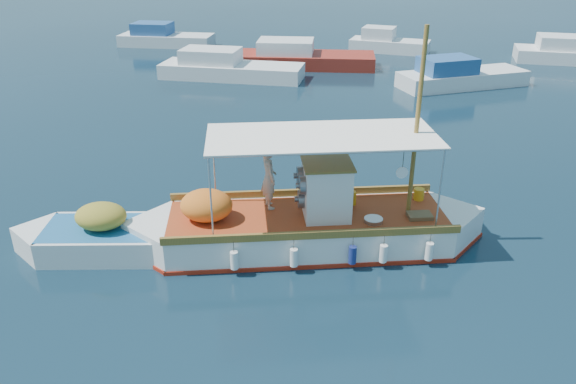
# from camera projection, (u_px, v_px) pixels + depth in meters

# --- Properties ---
(ground) EXTENTS (160.00, 160.00, 0.00)m
(ground) POSITION_uv_depth(u_px,v_px,m) (322.00, 237.00, 15.35)
(ground) COLOR black
(ground) RESTS_ON ground
(fishing_caique) EXTENTS (9.43, 3.87, 5.86)m
(fishing_caique) POSITION_uv_depth(u_px,v_px,m) (305.00, 227.00, 14.79)
(fishing_caique) COLOR white
(fishing_caique) RESTS_ON ground
(dinghy) EXTENTS (6.32, 2.34, 1.55)m
(dinghy) POSITION_uv_depth(u_px,v_px,m) (133.00, 240.00, 14.56)
(dinghy) COLOR white
(dinghy) RESTS_ON ground
(bg_boat_nw) EXTENTS (8.11, 3.08, 1.80)m
(bg_boat_nw) POSITION_uv_depth(u_px,v_px,m) (227.00, 69.00, 31.44)
(bg_boat_nw) COLOR silver
(bg_boat_nw) RESTS_ON ground
(bg_boat_n) EXTENTS (8.27, 2.96, 1.80)m
(bg_boat_n) POSITION_uv_depth(u_px,v_px,m) (302.00, 59.00, 34.01)
(bg_boat_n) COLOR maroon
(bg_boat_n) RESTS_ON ground
(bg_boat_ne) EXTENTS (7.18, 4.81, 1.80)m
(bg_boat_ne) POSITION_uv_depth(u_px,v_px,m) (459.00, 77.00, 29.71)
(bg_boat_ne) COLOR silver
(bg_boat_ne) RESTS_ON ground
(bg_boat_far_w) EXTENTS (6.67, 2.55, 1.80)m
(bg_boat_far_w) POSITION_uv_depth(u_px,v_px,m) (164.00, 39.00, 40.11)
(bg_boat_far_w) COLOR silver
(bg_boat_far_w) RESTS_ON ground
(bg_boat_far_n) EXTENTS (5.57, 3.17, 1.80)m
(bg_boat_far_n) POSITION_uv_depth(u_px,v_px,m) (387.00, 44.00, 38.22)
(bg_boat_far_n) COLOR silver
(bg_boat_far_n) RESTS_ON ground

